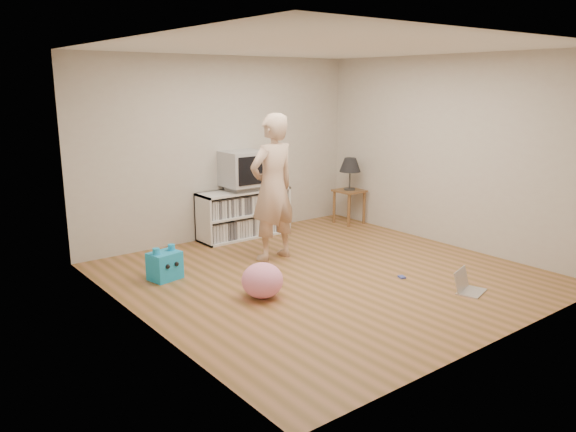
% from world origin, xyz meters
% --- Properties ---
extents(ground, '(4.50, 4.50, 0.00)m').
position_xyz_m(ground, '(0.00, 0.00, 0.00)').
color(ground, brown).
rests_on(ground, ground).
extents(walls, '(4.52, 4.52, 2.60)m').
position_xyz_m(walls, '(0.00, 0.00, 1.30)').
color(walls, '#BEB2A7').
rests_on(walls, ground).
extents(ceiling, '(4.50, 4.50, 0.01)m').
position_xyz_m(ceiling, '(0.00, 0.00, 2.60)').
color(ceiling, white).
rests_on(ceiling, walls).
extents(media_unit, '(1.40, 0.45, 0.70)m').
position_xyz_m(media_unit, '(0.21, 2.04, 0.35)').
color(media_unit, white).
rests_on(media_unit, ground).
extents(dvd_deck, '(0.45, 0.35, 0.07)m').
position_xyz_m(dvd_deck, '(0.21, 2.02, 0.73)').
color(dvd_deck, gray).
rests_on(dvd_deck, media_unit).
extents(crt_tv, '(0.60, 0.53, 0.50)m').
position_xyz_m(crt_tv, '(0.21, 2.02, 1.02)').
color(crt_tv, '#A8A8AD').
rests_on(crt_tv, dvd_deck).
extents(side_table, '(0.42, 0.42, 0.55)m').
position_xyz_m(side_table, '(1.99, 1.65, 0.42)').
color(side_table, brown).
rests_on(side_table, ground).
extents(table_lamp, '(0.34, 0.34, 0.52)m').
position_xyz_m(table_lamp, '(1.99, 1.65, 0.94)').
color(table_lamp, '#333333').
rests_on(table_lamp, side_table).
extents(person, '(0.71, 0.50, 1.87)m').
position_xyz_m(person, '(-0.10, 0.89, 0.93)').
color(person, '#CDA78C').
rests_on(person, ground).
extents(laptop, '(0.41, 0.36, 0.24)m').
position_xyz_m(laptop, '(0.87, -1.36, 0.06)').
color(laptop, silver).
rests_on(laptop, ground).
extents(playing_cards, '(0.09, 0.11, 0.02)m').
position_xyz_m(playing_cards, '(0.65, -0.64, 0.01)').
color(playing_cards, '#3E4AA6').
rests_on(playing_cards, ground).
extents(plush_blue, '(0.39, 0.34, 0.40)m').
position_xyz_m(plush_blue, '(-1.55, 1.03, 0.17)').
color(plush_blue, '#1697D4').
rests_on(plush_blue, ground).
extents(plush_pink, '(0.56, 0.56, 0.38)m').
position_xyz_m(plush_pink, '(-0.99, -0.13, 0.19)').
color(plush_pink, pink).
rests_on(plush_pink, ground).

